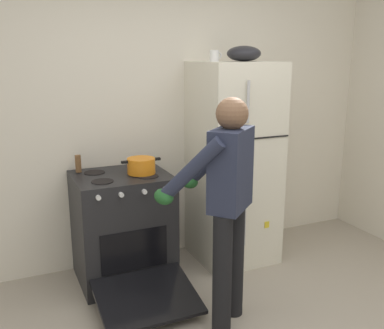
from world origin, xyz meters
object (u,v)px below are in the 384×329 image
Objects in this scene: person_cook at (225,194)px; coffee_mug at (215,56)px; refrigerator at (233,163)px; stove_range at (123,229)px; red_pot at (141,166)px; mixing_bowl at (244,54)px; pepper_mill at (78,164)px.

coffee_mug reaches higher than person_cook.
refrigerator is 1.48× the size of stove_range.
red_pot is 1.31m from mixing_bowl.
red_pot is at bearing 109.12° from person_cook.
person_cook is 11.25× the size of pepper_mill.
stove_range is at bearing -179.09° from mixing_bowl.
person_cook is at bearing -55.79° from pepper_mill.
coffee_mug reaches higher than stove_range.
red_pot is at bearing -28.52° from pepper_mill.
refrigerator is 1.13× the size of person_cook.
pepper_mill is (-0.30, 0.22, 0.54)m from stove_range.
red_pot is 0.52m from pepper_mill.
person_cook is at bearing -112.65° from coffee_mug.
red_pot is 2.92× the size of coffee_mug.
red_pot is at bearing -177.03° from mixing_bowl.
person_cook is (0.46, -0.90, 0.51)m from stove_range.
coffee_mug is at bearing 164.17° from refrigerator.
refrigerator is 0.89m from red_pot.
mixing_bowl is at bearing 0.21° from refrigerator.
refrigerator is 12.66× the size of pepper_mill.
refrigerator is at bearing -15.83° from coffee_mug.
mixing_bowl is at bearing 0.91° from stove_range.
stove_range is 10.85× the size of coffee_mug.
coffee_mug reaches higher than refrigerator.
red_pot is (0.16, -0.03, 0.53)m from stove_range.
person_cook reaches higher than stove_range.
red_pot is 1.11× the size of mixing_bowl.
pepper_mill reaches higher than stove_range.
stove_range is 3.71× the size of red_pot.
refrigerator is at bearing 3.22° from red_pot.
coffee_mug reaches higher than pepper_mill.
mixing_bowl reaches higher than coffee_mug.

